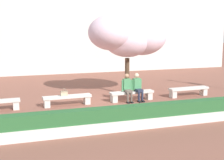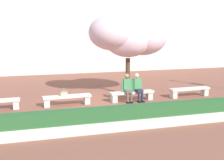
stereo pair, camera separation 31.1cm
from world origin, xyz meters
name	(u,v)px [view 1 (the left image)]	position (x,y,z in m)	size (l,w,h in m)	color
ground_plane	(101,103)	(0.00, 0.00, 0.00)	(100.00, 100.00, 0.00)	brown
building_facade	(59,6)	(0.00, 11.73, 5.13)	(28.00, 4.00, 10.26)	beige
stone_bench_near_west	(67,99)	(-1.52, 0.00, 0.31)	(2.14, 0.50, 0.45)	beige
stone_bench_center	(132,94)	(1.52, 0.00, 0.31)	(2.14, 0.50, 0.45)	beige
stone_bench_near_east	(189,90)	(4.57, 0.00, 0.31)	(2.14, 0.50, 0.45)	beige
person_seated_left	(127,87)	(1.28, -0.05, 0.70)	(0.51, 0.69, 1.29)	black
person_seated_right	(137,86)	(1.78, -0.05, 0.70)	(0.51, 0.71, 1.29)	black
handbag	(64,93)	(-1.66, -0.01, 0.58)	(0.30, 0.15, 0.34)	tan
cherry_tree_main	(128,36)	(1.88, 1.42, 2.97)	(4.14, 2.83, 4.02)	#473323
planter_hedge_foreground	(132,117)	(0.00, -3.85, 0.39)	(15.11, 0.50, 0.80)	beige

